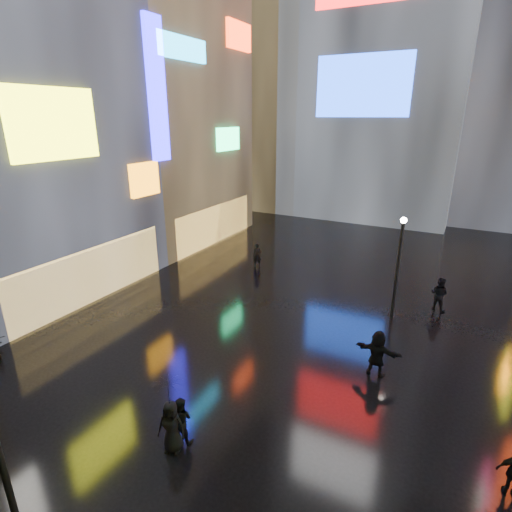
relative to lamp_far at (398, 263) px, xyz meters
The scene contains 10 objects.
ground 4.83m from the lamp_far, behind, with size 140.00×140.00×0.00m, color black.
building_left_far 22.31m from the lamp_far, 161.77° to the left, with size 10.28×12.00×22.00m.
tower_flank_left 30.40m from the lamp_far, 128.32° to the left, with size 10.00×10.00×26.00m, color black.
lamp_far is the anchor object (origin of this frame).
pedestrian_1 12.44m from the lamp_far, 110.65° to the right, with size 0.76×0.60×1.57m, color black.
pedestrian_4 12.80m from the lamp_far, 110.08° to the right, with size 0.84×0.55×1.72m, color black.
pedestrian_5 5.56m from the lamp_far, 86.76° to the right, with size 1.77×0.56×1.91m, color black.
pedestrian_6 10.09m from the lamp_far, 161.40° to the left, with size 0.58×0.38×1.60m, color black.
pedestrian_7 3.43m from the lamp_far, 45.36° to the left, with size 0.88×0.69×1.81m, color black.
umbrella_2 12.66m from the lamp_far, 110.08° to the right, with size 0.90×0.91×0.82m, color black.
Camera 1 is at (6.16, 0.38, 9.65)m, focal length 28.00 mm.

